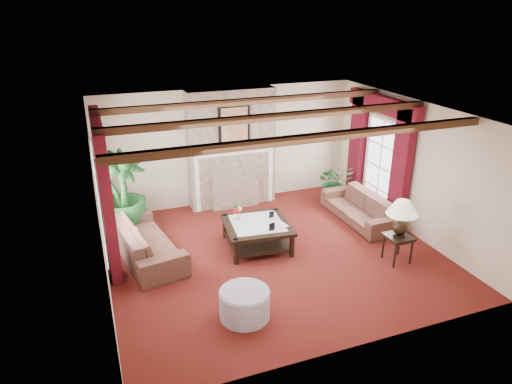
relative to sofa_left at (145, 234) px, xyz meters
name	(u,v)px	position (x,y,z in m)	size (l,w,h in m)	color
floor	(274,253)	(2.27, -0.78, -0.44)	(6.00, 6.00, 0.00)	#45100C
ceiling	(276,113)	(2.27, -0.78, 2.26)	(6.00, 6.00, 0.00)	white
back_wall	(229,146)	(2.27, 1.97, 0.91)	(6.00, 0.02, 2.70)	beige
left_wall	(99,212)	(-0.73, -0.78, 0.91)	(0.02, 5.50, 2.70)	beige
right_wall	(413,168)	(5.27, -0.78, 0.91)	(0.02, 5.50, 2.70)	beige
ceiling_beams	(276,117)	(2.27, -0.78, 2.20)	(6.00, 3.00, 0.12)	#322010
fireplace	(230,89)	(2.27, 1.77, 2.26)	(2.00, 0.52, 2.70)	tan
french_door_left	(92,148)	(-0.70, 0.22, 1.69)	(0.10, 1.10, 2.16)	white
french_door_right	(386,119)	(5.24, 0.22, 1.69)	(0.10, 1.10, 2.16)	white
curtains_left	(96,123)	(-0.59, 0.22, 2.11)	(0.20, 2.40, 2.55)	#460913
curtains_right	(384,100)	(5.13, 0.22, 2.11)	(0.20, 2.40, 2.55)	#460913
sofa_left	(145,234)	(0.00, 0.00, 0.00)	(1.04, 2.35, 0.89)	#3A0F1D
sofa_right	(360,203)	(4.58, -0.08, -0.05)	(0.62, 2.04, 0.80)	#3A0F1D
potted_palm	(125,210)	(-0.25, 1.15, 0.03)	(1.57, 1.94, 0.95)	black
small_plant	(335,186)	(4.61, 1.08, -0.08)	(1.02, 1.09, 0.72)	black
coffee_table	(257,235)	(2.07, -0.40, -0.19)	(1.22, 1.22, 0.50)	black
side_table	(397,248)	(4.28, -1.81, -0.18)	(0.44, 0.44, 0.52)	black
ottoman	(245,304)	(1.14, -2.37, -0.22)	(0.76, 0.76, 0.45)	#9190A3
table_lamp	(401,218)	(4.28, -1.81, 0.43)	(0.56, 0.56, 0.71)	black
flower_vase	(237,215)	(1.77, -0.09, 0.14)	(0.20, 0.20, 0.17)	silver
book	(276,220)	(2.35, -0.67, 0.20)	(0.21, 0.06, 0.29)	black
photo_frame_a	(272,227)	(2.22, -0.79, 0.13)	(0.12, 0.02, 0.16)	black
photo_frame_b	(272,215)	(2.42, -0.28, 0.13)	(0.11, 0.02, 0.14)	black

